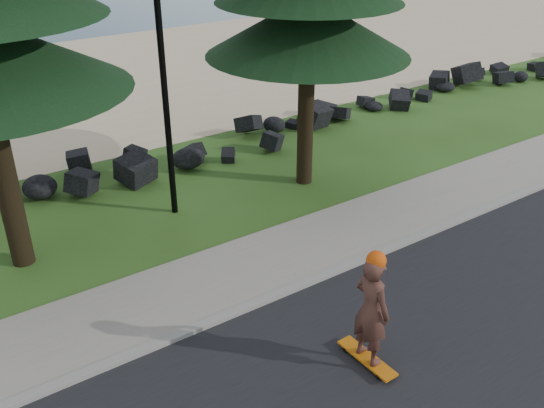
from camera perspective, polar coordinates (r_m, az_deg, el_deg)
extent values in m
plane|color=#2A4716|center=(12.02, -2.33, -6.76)|extent=(160.00, 160.00, 0.00)
cube|color=gray|center=(11.37, 0.11, -8.69)|extent=(160.00, 0.20, 0.10)
cube|color=gray|center=(12.13, -2.84, -6.16)|extent=(160.00, 2.00, 0.08)
cube|color=beige|center=(24.48, -21.03, 9.87)|extent=(160.00, 15.00, 0.01)
cylinder|color=black|center=(13.04, -10.47, 14.92)|extent=(0.14, 0.14, 8.00)
cube|color=#C7640B|center=(10.12, 8.92, -14.13)|extent=(0.30, 1.13, 0.04)
imported|color=#502D24|center=(9.51, 9.34, -9.82)|extent=(0.47, 0.70, 1.88)
sphere|color=#D0460B|center=(9.00, 9.78, -5.27)|extent=(0.30, 0.30, 0.30)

